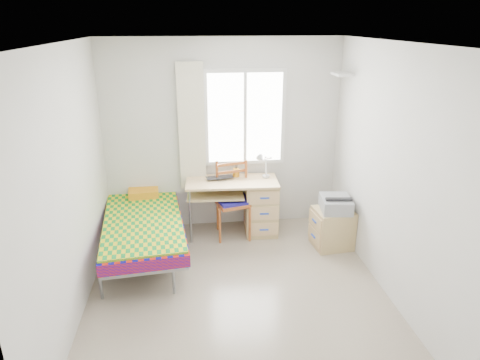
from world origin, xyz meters
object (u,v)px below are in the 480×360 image
object	(u,v)px
bed	(144,221)
printer	(336,204)
desk	(256,204)
chair	(233,195)
cabinet	(332,228)

from	to	relation	value
bed	printer	distance (m)	2.43
desk	chair	world-z (taller)	chair
chair	printer	world-z (taller)	chair
desk	printer	world-z (taller)	desk
chair	cabinet	bearing A→B (deg)	-36.45
chair	printer	size ratio (longest dim) A/B	2.21
desk	printer	xyz separation A→B (m)	(0.94, -0.55, 0.19)
chair	cabinet	distance (m)	1.37
bed	chair	bearing A→B (deg)	10.61
printer	chair	bearing A→B (deg)	164.70
bed	cabinet	bearing A→B (deg)	-9.59
desk	cabinet	size ratio (longest dim) A/B	2.41
bed	desk	xyz separation A→B (m)	(1.48, 0.38, -0.01)
chair	cabinet	size ratio (longest dim) A/B	1.97
desk	chair	size ratio (longest dim) A/B	1.22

